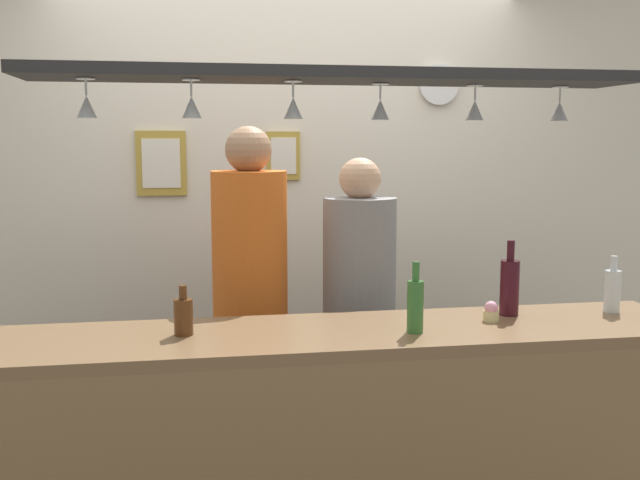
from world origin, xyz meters
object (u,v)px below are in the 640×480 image
bottle_beer_green_import (415,305)px  wall_clock (439,85)px  bottle_wine_dark_red (510,286)px  picture_frame_caricature (161,163)px  cupcake (491,312)px  picture_frame_crest (283,156)px  bottle_soda_clear (612,290)px  person_middle_orange_shirt (250,282)px  bottle_beer_brown_stubby (183,316)px  person_right_grey_shirt (359,298)px

bottle_beer_green_import → wall_clock: 1.82m
bottle_wine_dark_red → picture_frame_caricature: bearing=137.3°
cupcake → picture_frame_caricature: bearing=133.1°
cupcake → picture_frame_crest: 1.62m
bottle_wine_dark_red → bottle_soda_clear: bearing=-2.9°
person_middle_orange_shirt → bottle_wine_dark_red: person_middle_orange_shirt is taller
bottle_beer_brown_stubby → picture_frame_crest: 1.58m
bottle_wine_dark_red → picture_frame_crest: size_ratio=1.15×
person_right_grey_shirt → bottle_beer_brown_stubby: (-0.80, -0.68, 0.11)m
bottle_soda_clear → cupcake: size_ratio=2.95×
person_middle_orange_shirt → bottle_soda_clear: (1.42, -0.61, 0.04)m
picture_frame_caricature → picture_frame_crest: (0.65, 0.00, 0.04)m
bottle_wine_dark_red → cupcake: 0.16m
cupcake → bottle_soda_clear: bearing=6.5°
bottle_beer_green_import → picture_frame_caricature: (-0.95, 1.49, 0.47)m
bottle_beer_green_import → bottle_soda_clear: bearing=11.4°
person_middle_orange_shirt → cupcake: 1.10m
cupcake → picture_frame_crest: size_ratio=0.30×
bottle_beer_green_import → picture_frame_crest: 1.60m
bottle_beer_brown_stubby → bottle_wine_dark_red: bottle_wine_dark_red is taller
person_right_grey_shirt → bottle_beer_brown_stubby: person_right_grey_shirt is taller
person_middle_orange_shirt → cupcake: person_middle_orange_shirt is taller
person_right_grey_shirt → cupcake: person_right_grey_shirt is taller
bottle_soda_clear → bottle_beer_green_import: size_ratio=0.88×
bottle_soda_clear → picture_frame_crest: picture_frame_crest is taller
person_right_grey_shirt → wall_clock: wall_clock is taller
person_right_grey_shirt → wall_clock: size_ratio=7.42×
person_middle_orange_shirt → cupcake: size_ratio=22.74×
picture_frame_crest → wall_clock: size_ratio=1.18×
bottle_soda_clear → person_middle_orange_shirt: bearing=156.8°
person_right_grey_shirt → cupcake: size_ratio=20.93×
picture_frame_crest → bottle_beer_brown_stubby: bearing=-110.9°
person_right_grey_shirt → wall_clock: (0.60, 0.70, 1.03)m
bottle_wine_dark_red → picture_frame_caricature: picture_frame_caricature is taller
person_right_grey_shirt → bottle_soda_clear: (0.91, -0.61, 0.13)m
bottle_beer_brown_stubby → picture_frame_crest: size_ratio=0.69×
person_right_grey_shirt → cupcake: bearing=-61.2°
bottle_beer_green_import → picture_frame_caricature: size_ratio=0.76×
person_right_grey_shirt → bottle_beer_green_import: (0.03, -0.79, 0.14)m
bottle_beer_brown_stubby → wall_clock: (1.40, 1.38, 0.93)m
bottle_soda_clear → wall_clock: (-0.31, 1.31, 0.90)m
wall_clock → person_right_grey_shirt: bearing=-130.8°
bottle_beer_green_import → picture_frame_crest: size_ratio=1.00×
picture_frame_crest → wall_clock: (0.87, -0.01, 0.39)m
person_middle_orange_shirt → cupcake: bearing=-37.4°
person_right_grey_shirt → picture_frame_crest: bearing=110.8°
bottle_wine_dark_red → wall_clock: wall_clock is taller
person_middle_orange_shirt → picture_frame_crest: (0.24, 0.70, 0.55)m
cupcake → bottle_beer_brown_stubby: bearing=-179.5°
bottle_beer_brown_stubby → bottle_wine_dark_red: (1.28, 0.09, 0.05)m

